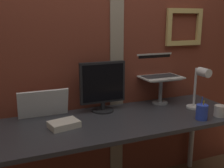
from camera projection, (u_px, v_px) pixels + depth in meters
brick_wall_back at (101, 40)px, 2.23m from camera, size 3.05×0.16×2.63m
desk at (117, 128)px, 2.02m from camera, size 2.01×0.68×0.75m
monitor at (103, 85)px, 2.13m from camera, size 0.38×0.18×0.41m
laptop_stand at (161, 86)px, 2.35m from camera, size 0.28×0.22×0.23m
laptop at (158, 71)px, 2.38m from camera, size 0.36×0.28×0.20m
whiteboard_panel at (43, 104)px, 2.02m from camera, size 0.37×0.08×0.22m
desk_lamp at (200, 84)px, 2.16m from camera, size 0.12×0.20×0.36m
pen_cup at (202, 112)px, 1.99m from camera, size 0.09×0.09×0.17m
coffee_mug at (220, 111)px, 2.05m from camera, size 0.12×0.09×0.09m
paper_clutter_stack at (64, 124)px, 1.85m from camera, size 0.22×0.18×0.04m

